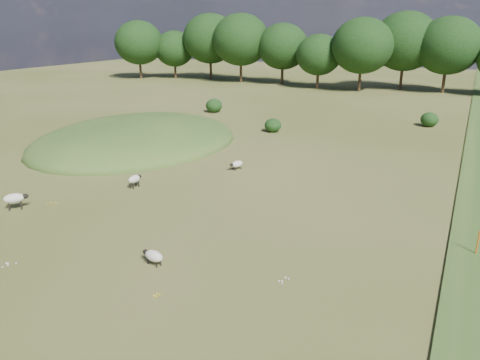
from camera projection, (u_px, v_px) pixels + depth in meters
name	position (u px, v px, depth m)	size (l,w,h in m)	color
ground	(299.00, 137.00, 42.36)	(160.00, 160.00, 0.00)	#425219
mound	(137.00, 142.00, 40.62)	(16.00, 20.00, 4.00)	#33561E
treeline	(373.00, 46.00, 70.82)	(96.28, 14.66, 11.70)	black
shrubs	(293.00, 114.00, 49.25)	(24.98, 10.95, 1.56)	black
marker_post	(478.00, 244.00, 20.51)	(0.06, 0.06, 1.20)	#D8590C
sheep_0	(153.00, 256.00, 19.83)	(1.16, 0.65, 0.65)	beige
sheep_1	(135.00, 179.00, 29.15)	(0.51, 1.12, 0.81)	beige
sheep_2	(237.00, 164.00, 32.82)	(0.80, 1.16, 0.64)	beige
sheep_3	(15.00, 198.00, 25.67)	(1.14, 1.25, 0.94)	beige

